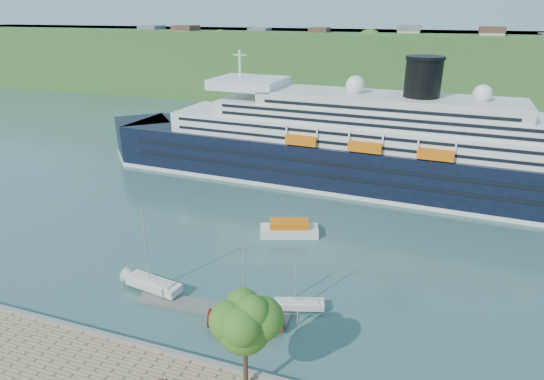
{
  "coord_description": "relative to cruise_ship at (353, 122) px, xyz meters",
  "views": [
    {
      "loc": [
        19.54,
        -29.49,
        31.33
      ],
      "look_at": [
        -1.11,
        30.0,
        6.28
      ],
      "focal_mm": 30.0,
      "sensor_mm": 36.0,
      "label": 1
    }
  ],
  "objects": [
    {
      "name": "far_hillside",
      "position": [
        -6.67,
        92.0,
        -0.15
      ],
      "size": [
        400.0,
        50.0,
        24.0
      ],
      "primitive_type": "cube",
      "color": "#325923",
      "rests_on": "ground"
    },
    {
      "name": "sailboat_white_near",
      "position": [
        -15.44,
        -43.74,
        -7.08
      ],
      "size": [
        8.08,
        3.34,
        10.13
      ],
      "primitive_type": null,
      "rotation": [
        0.0,
        0.0,
        -0.15
      ],
      "color": "silver",
      "rests_on": "ground"
    },
    {
      "name": "sailboat_white_far",
      "position": [
        1.87,
        -41.57,
        -8.19
      ],
      "size": [
        6.35,
        3.46,
        7.91
      ],
      "primitive_type": null,
      "rotation": [
        0.0,
        0.0,
        0.3
      ],
      "color": "silver",
      "rests_on": "ground"
    },
    {
      "name": "tender_launch",
      "position": [
        -4.55,
        -24.55,
        -10.95
      ],
      "size": [
        9.14,
        5.6,
        2.39
      ],
      "primitive_type": null,
      "rotation": [
        0.0,
        0.0,
        0.33
      ],
      "color": "orange",
      "rests_on": "ground"
    },
    {
      "name": "cruise_ship",
      "position": [
        0.0,
        0.0,
        0.0
      ],
      "size": [
        108.83,
        21.1,
        24.29
      ],
      "primitive_type": null,
      "rotation": [
        0.0,
        0.0,
        -0.05
      ],
      "color": "black",
      "rests_on": "ground"
    },
    {
      "name": "floating_pontoon",
      "position": [
        -7.42,
        -44.67,
        -11.95
      ],
      "size": [
        17.87,
        3.36,
        0.39
      ],
      "primitive_type": null,
      "rotation": [
        0.0,
        0.0,
        0.07
      ],
      "color": "slate",
      "rests_on": "ground"
    },
    {
      "name": "quay_coping",
      "position": [
        -6.67,
        -53.2,
        -11.0
      ],
      "size": [
        220.0,
        0.5,
        0.3
      ],
      "primitive_type": "cube",
      "color": "slate",
      "rests_on": "promenade"
    },
    {
      "name": "sailboat_red",
      "position": [
        -2.13,
        -46.25,
        -7.11
      ],
      "size": [
        8.1,
        4.0,
        10.08
      ],
      "primitive_type": null,
      "rotation": [
        0.0,
        0.0,
        0.25
      ],
      "color": "maroon",
      "rests_on": "ground"
    },
    {
      "name": "ground",
      "position": [
        -6.67,
        -53.0,
        -12.15
      ],
      "size": [
        400.0,
        400.0,
        0.0
      ],
      "primitive_type": "plane",
      "color": "#2D5149",
      "rests_on": "ground"
    },
    {
      "name": "promenade_tree",
      "position": [
        0.78,
        -54.54,
        -6.11
      ],
      "size": [
        6.08,
        6.08,
        10.08
      ],
      "primitive_type": null,
      "color": "#2A5717",
      "rests_on": "promenade"
    }
  ]
}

